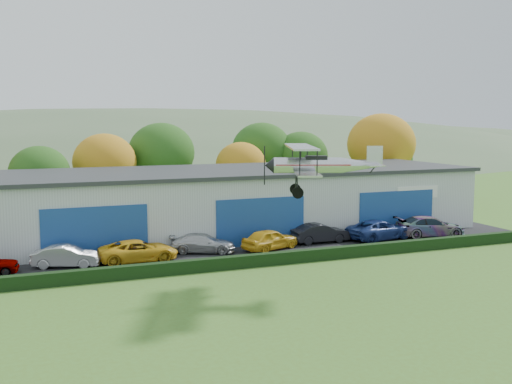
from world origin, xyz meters
name	(u,v)px	position (x,y,z in m)	size (l,w,h in m)	color
ground	(357,371)	(0.00, 0.00, 0.00)	(300.00, 300.00, 0.00)	#486C22
apron	(240,250)	(3.00, 21.00, 0.03)	(48.00, 9.00, 0.05)	black
hedge	(266,259)	(3.00, 16.20, 0.40)	(46.00, 0.60, 0.80)	black
hangar	(234,200)	(5.00, 27.98, 2.66)	(40.60, 12.60, 5.30)	#B2B7BC
tree_belt	(153,158)	(0.85, 40.62, 5.61)	(75.70, 13.22, 10.12)	#3D2614
distant_hills	(55,208)	(-4.38, 140.00, -13.05)	(430.00, 196.00, 56.00)	#4C6642
car_1	(67,256)	(-9.00, 20.32, 0.75)	(1.48, 4.24, 1.40)	silver
car_2	(139,251)	(-4.47, 20.11, 0.77)	(2.38, 5.17, 1.44)	gold
car_3	(203,243)	(0.25, 21.15, 0.71)	(1.86, 4.57, 1.33)	silver
car_4	(270,239)	(5.02, 20.28, 0.80)	(1.78, 4.42, 1.51)	gold
car_5	(320,233)	(9.56, 21.15, 0.78)	(1.55, 4.44, 1.46)	black
car_6	(379,230)	(14.45, 20.56, 0.82)	(2.55, 5.53, 1.54)	navy
car_7	(430,226)	(18.93, 20.10, 0.86)	(2.27, 5.57, 1.62)	gray
biplane	(318,164)	(4.18, 11.39, 6.89)	(6.75, 7.59, 2.87)	silver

